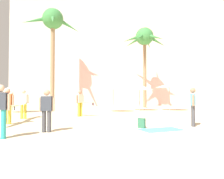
% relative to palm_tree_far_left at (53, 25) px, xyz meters
% --- Properties ---
extents(ground, '(120.00, 120.00, 0.00)m').
position_rel_palm_tree_far_left_xyz_m(ground, '(4.80, -17.10, -9.00)').
color(ground, beige).
extents(hotel_pink, '(23.20, 11.49, 18.57)m').
position_rel_palm_tree_far_left_xyz_m(hotel_pink, '(14.48, 9.19, 0.28)').
color(hotel_pink, beige).
rests_on(hotel_pink, ground).
extents(hotel_tower_gray, '(12.43, 10.24, 30.69)m').
position_rel_palm_tree_far_left_xyz_m(hotel_tower_gray, '(-1.42, 15.53, 6.34)').
color(hotel_tower_gray, '#A8A8A3').
rests_on(hotel_tower_gray, ground).
extents(palm_tree_far_left, '(6.19, 6.08, 10.80)m').
position_rel_palm_tree_far_left_xyz_m(palm_tree_far_left, '(0.00, 0.00, 0.00)').
color(palm_tree_far_left, '#896B4C').
rests_on(palm_tree_far_left, ground).
extents(palm_tree_center, '(5.43, 4.93, 9.12)m').
position_rel_palm_tree_far_left_xyz_m(palm_tree_center, '(10.20, -0.46, -1.38)').
color(palm_tree_center, '#896B4C').
rests_on(palm_tree_center, ground).
extents(cafe_umbrella_0, '(2.48, 2.48, 2.14)m').
position_rel_palm_tree_far_left_xyz_m(cafe_umbrella_0, '(-2.41, -5.42, -7.10)').
color(cafe_umbrella_0, gray).
rests_on(cafe_umbrella_0, ground).
extents(cafe_umbrella_1, '(2.63, 2.63, 2.45)m').
position_rel_palm_tree_far_left_xyz_m(cafe_umbrella_1, '(10.86, -5.53, -6.75)').
color(cafe_umbrella_1, gray).
rests_on(cafe_umbrella_1, ground).
extents(cafe_umbrella_2, '(2.24, 2.24, 2.38)m').
position_rel_palm_tree_far_left_xyz_m(cafe_umbrella_2, '(5.61, -6.12, -6.87)').
color(cafe_umbrella_2, gray).
rests_on(cafe_umbrella_2, ground).
extents(cafe_umbrella_3, '(2.41, 2.41, 2.33)m').
position_rel_palm_tree_far_left_xyz_m(cafe_umbrella_3, '(8.21, -5.05, -6.90)').
color(cafe_umbrella_3, gray).
rests_on(cafe_umbrella_3, ground).
extents(beach_towel, '(1.90, 1.30, 0.01)m').
position_rel_palm_tree_far_left_xyz_m(beach_towel, '(6.07, -15.11, -9.00)').
color(beach_towel, '#4CC6D6').
rests_on(beach_towel, ground).
extents(backpack, '(0.35, 0.34, 0.42)m').
position_rel_palm_tree_far_left_xyz_m(backpack, '(5.42, -14.53, -8.80)').
color(backpack, '#2C5E43').
rests_on(backpack, ground).
extents(person_near_left, '(0.61, 2.96, 1.74)m').
position_rel_palm_tree_far_left_xyz_m(person_near_left, '(-0.63, -12.46, -8.07)').
color(person_near_left, gold).
rests_on(person_near_left, ground).
extents(person_far_right, '(0.61, 2.89, 1.73)m').
position_rel_palm_tree_far_left_xyz_m(person_far_right, '(-0.45, -10.22, -8.07)').
color(person_far_right, gold).
rests_on(person_far_right, ground).
extents(person_mid_right, '(2.31, 2.22, 1.71)m').
position_rel_palm_tree_far_left_xyz_m(person_mid_right, '(2.86, -9.10, -8.08)').
color(person_mid_right, gold).
rests_on(person_mid_right, ground).
extents(person_far_left, '(0.61, 0.27, 1.62)m').
position_rel_palm_tree_far_left_xyz_m(person_far_left, '(1.56, -14.93, -8.12)').
color(person_far_left, '#3D3D42').
rests_on(person_far_left, ground).
extents(person_mid_center, '(0.61, 0.26, 1.74)m').
position_rel_palm_tree_far_left_xyz_m(person_mid_center, '(0.27, -15.91, -8.04)').
color(person_mid_center, teal).
rests_on(person_mid_center, ground).
extents(person_near_right, '(0.38, 0.58, 1.73)m').
position_rel_palm_tree_far_left_xyz_m(person_near_right, '(7.84, -14.46, -8.05)').
color(person_near_right, '#3D3D42').
rests_on(person_near_right, ground).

